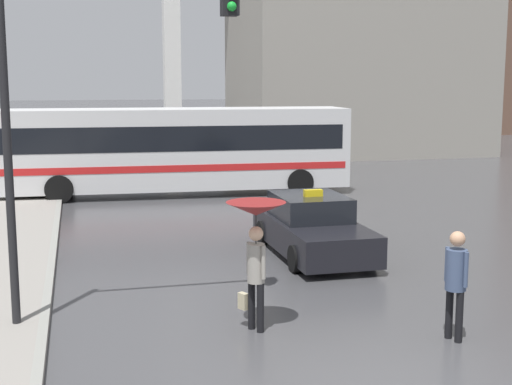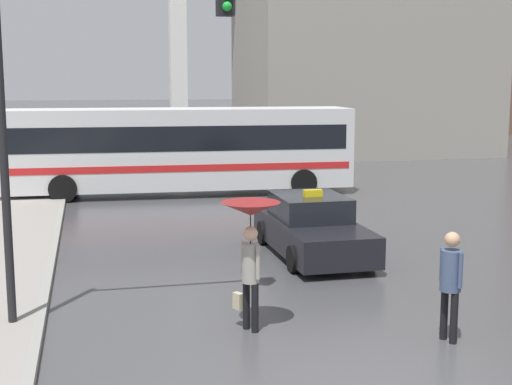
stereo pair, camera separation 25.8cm
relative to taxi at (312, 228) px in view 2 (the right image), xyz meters
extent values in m
cube|color=black|center=(0.00, -0.05, -0.14)|extent=(1.80, 4.48, 0.69)
cube|color=black|center=(0.00, 0.17, 0.49)|extent=(1.58, 2.01, 0.56)
cylinder|color=black|center=(0.85, -1.44, -0.35)|extent=(0.20, 0.60, 0.60)
cylinder|color=black|center=(-0.86, -1.44, -0.35)|extent=(0.20, 0.60, 0.60)
cylinder|color=black|center=(0.85, 1.33, -0.35)|extent=(0.20, 0.60, 0.60)
cylinder|color=black|center=(-0.85, 1.33, -0.35)|extent=(0.20, 0.60, 0.60)
cube|color=yellow|center=(0.00, -0.05, 0.85)|extent=(0.44, 0.16, 0.16)
cube|color=silver|center=(-1.88, 9.96, 1.04)|extent=(12.59, 3.12, 2.85)
cube|color=black|center=(-1.88, 9.96, 1.47)|extent=(11.97, 3.11, 0.87)
cube|color=red|center=(-1.88, 9.96, 0.44)|extent=(12.22, 3.12, 0.24)
cylinder|color=black|center=(2.54, 10.94, -0.17)|extent=(0.97, 0.33, 0.96)
cylinder|color=black|center=(2.42, 8.54, -0.17)|extent=(0.97, 0.33, 0.96)
cylinder|color=black|center=(-5.87, 11.36, -0.17)|extent=(0.97, 0.33, 0.96)
cylinder|color=black|center=(-5.99, 8.96, -0.17)|extent=(0.97, 0.33, 0.96)
cylinder|color=black|center=(-2.52, -4.85, -0.24)|extent=(0.16, 0.16, 0.82)
cylinder|color=black|center=(-2.62, -4.66, -0.24)|extent=(0.16, 0.16, 0.82)
cylinder|color=gray|center=(-2.57, -4.76, 0.50)|extent=(0.39, 0.39, 0.65)
sphere|color=#DBAD89|center=(-2.57, -4.76, 1.00)|extent=(0.24, 0.24, 0.24)
cylinder|color=gray|center=(-2.49, -4.92, 0.55)|extent=(0.09, 0.09, 0.55)
cylinder|color=gray|center=(-2.66, -4.59, 0.55)|extent=(0.09, 0.09, 0.55)
cone|color=maroon|center=(-2.57, -4.76, 1.41)|extent=(0.98, 0.98, 0.22)
cylinder|color=black|center=(-2.57, -4.76, 1.07)|extent=(0.02, 0.02, 0.68)
cube|color=#BFB28C|center=(-2.74, -4.55, -0.20)|extent=(0.17, 0.21, 0.28)
cylinder|color=black|center=(0.36, -5.86, -0.23)|extent=(0.15, 0.15, 0.83)
cylinder|color=black|center=(0.41, -6.07, -0.23)|extent=(0.15, 0.15, 0.83)
cylinder|color=#3D4C6B|center=(0.38, -5.96, 0.51)|extent=(0.41, 0.41, 0.66)
sphere|color=tan|center=(0.38, -5.96, 1.01)|extent=(0.24, 0.24, 0.24)
cylinder|color=#3D4C6B|center=(0.33, -5.76, 0.56)|extent=(0.09, 0.09, 0.56)
cylinder|color=#3D4C6B|center=(0.44, -6.16, 0.56)|extent=(0.09, 0.09, 0.56)
cylinder|color=black|center=(-6.43, -3.81, 2.49)|extent=(0.14, 0.14, 6.28)
sphere|color=green|center=(-2.79, -3.97, 4.67)|extent=(0.16, 0.16, 0.16)
camera|label=1|loc=(-5.35, -15.76, 3.46)|focal=50.00mm
camera|label=2|loc=(-5.09, -15.82, 3.46)|focal=50.00mm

